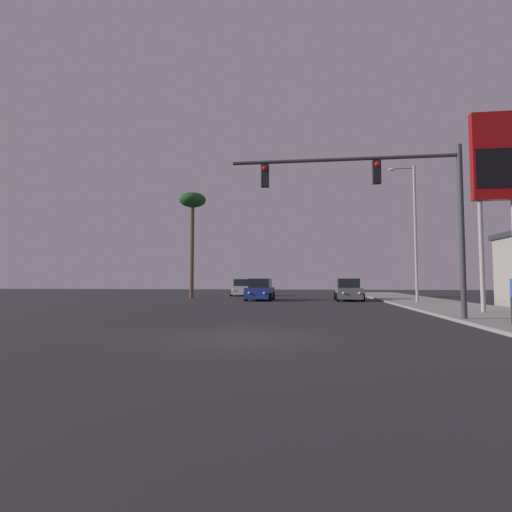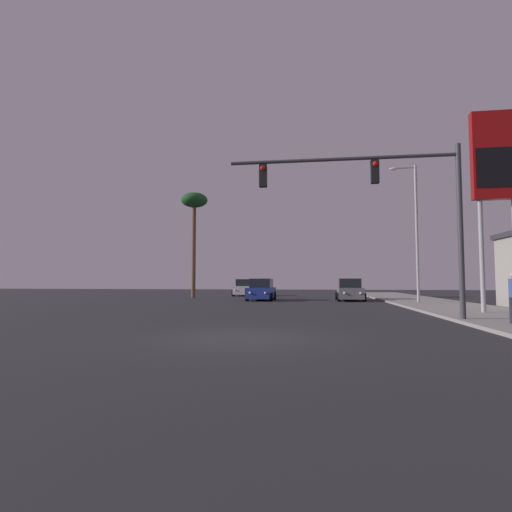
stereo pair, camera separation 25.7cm
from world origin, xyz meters
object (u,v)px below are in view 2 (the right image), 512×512
traffic_light_mast (387,194)px  street_lamp (415,225)px  gas_station_sign (495,166)px  car_grey (350,291)px  car_white (245,288)px  palm_tree_mid (194,206)px  car_blue (261,290)px

traffic_light_mast → street_lamp: (3.80, 11.53, 0.32)m
gas_station_sign → car_grey: bearing=113.3°
traffic_light_mast → car_white: bearing=111.5°
car_white → street_lamp: street_lamp is taller
car_white → street_lamp: size_ratio=0.48×
gas_station_sign → palm_tree_mid: size_ratio=0.95×
car_grey → gas_station_sign: gas_station_sign is taller
gas_station_sign → car_blue: bearing=135.3°
palm_tree_mid → car_white: bearing=56.6°
palm_tree_mid → gas_station_sign: bearing=-39.9°
street_lamp → gas_station_sign: (1.51, -8.18, 1.50)m
traffic_light_mast → street_lamp: size_ratio=0.97×
car_grey → street_lamp: street_lamp is taller
gas_station_sign → traffic_light_mast: bearing=-147.8°
street_lamp → gas_station_sign: bearing=-79.5°
car_white → gas_station_sign: size_ratio=0.48×
street_lamp → palm_tree_mid: 18.92m
car_grey → traffic_light_mast: size_ratio=0.50×
car_blue → car_white: 9.62m
car_grey → car_blue: bearing=4.6°
car_white → car_grey: size_ratio=1.00×
car_grey → street_lamp: bearing=133.9°
car_grey → gas_station_sign: bearing=114.8°
car_grey → palm_tree_mid: palm_tree_mid is taller
gas_station_sign → palm_tree_mid: (-18.65, 15.58, 1.60)m
car_white → traffic_light_mast: traffic_light_mast is taller
car_grey → gas_station_sign: 14.68m
traffic_light_mast → palm_tree_mid: size_ratio=0.92×
car_white → gas_station_sign: 26.57m
car_blue → street_lamp: size_ratio=0.48×
traffic_light_mast → gas_station_sign: size_ratio=0.97×
traffic_light_mast → palm_tree_mid: bearing=125.2°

